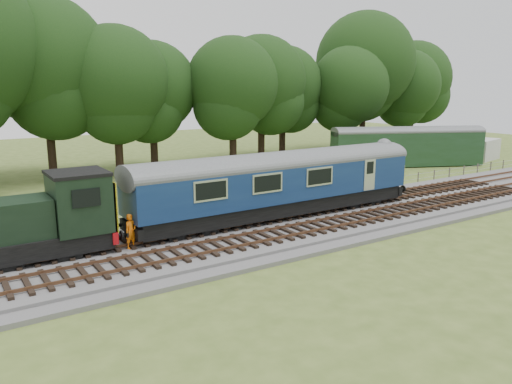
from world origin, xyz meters
TOP-DOWN VIEW (x-y plane):
  - ground at (0.00, 0.00)m, footprint 120.00×120.00m
  - ballast at (0.00, 0.00)m, footprint 70.00×7.00m
  - track_north at (0.00, 1.40)m, footprint 67.20×2.40m
  - track_south at (0.00, -1.60)m, footprint 67.20×2.40m
  - fence at (0.00, 4.50)m, footprint 64.00×0.12m
  - tree_line at (0.00, 22.00)m, footprint 70.00×8.00m
  - dmu_railcar at (-2.04, 1.40)m, footprint 18.05×2.86m
  - shunter_loco at (-15.96, 1.40)m, footprint 8.91×2.60m
  - worker at (-11.22, 0.50)m, footprint 0.70×0.56m
  - parked_coach at (20.50, 11.24)m, footprint 14.68×8.46m
  - shed at (22.96, 16.12)m, footprint 4.60×4.60m
  - caravan at (30.76, 9.72)m, footprint 4.83×3.13m

SIDE VIEW (x-z plane):
  - ground at x=0.00m, z-range 0.00..0.00m
  - fence at x=0.00m, z-range -0.50..0.50m
  - tree_line at x=0.00m, z-range -9.00..9.00m
  - ballast at x=0.00m, z-range 0.00..0.35m
  - track_north at x=0.00m, z-range 0.31..0.52m
  - track_south at x=0.00m, z-range 0.31..0.52m
  - caravan at x=30.76m, z-range 0.00..2.18m
  - worker at x=-11.22m, z-range 0.35..2.00m
  - shed at x=22.96m, z-range 0.02..2.90m
  - shunter_loco at x=-15.96m, z-range 0.29..3.66m
  - parked_coach at x=20.50m, z-range 0.23..4.05m
  - dmu_railcar at x=-2.04m, z-range 0.67..4.54m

